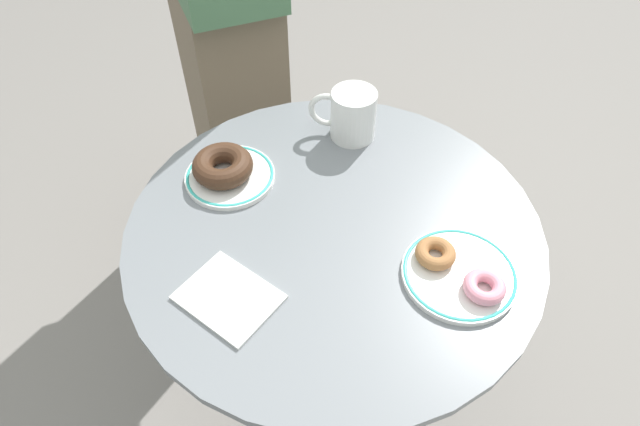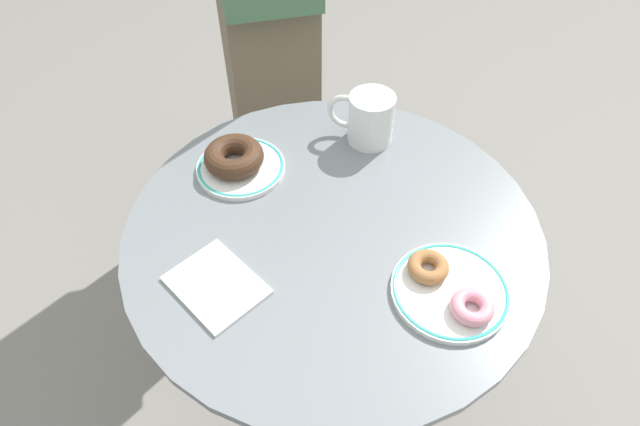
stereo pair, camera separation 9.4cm
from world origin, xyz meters
TOP-DOWN VIEW (x-y plane):
  - ground_plane at (0.00, 0.00)m, footprint 7.00×7.00m
  - cafe_table at (0.00, 0.00)m, footprint 0.74×0.74m
  - plate_left at (-0.22, -0.04)m, footprint 0.17×0.17m
  - plate_right at (0.22, 0.05)m, footprint 0.19×0.19m
  - donut_chocolate at (-0.23, -0.05)m, footprint 0.16×0.16m
  - donut_pink_frosted at (0.27, 0.05)m, footprint 0.09×0.09m
  - donut_cinnamon at (0.18, 0.05)m, footprint 0.08×0.08m
  - paper_napkin at (-0.02, -0.23)m, footprint 0.16×0.13m
  - coffee_mug at (-0.14, 0.21)m, footprint 0.13×0.10m

SIDE VIEW (x-z plane):
  - ground_plane at x=0.00m, z-range -0.02..0.00m
  - cafe_table at x=0.00m, z-range 0.15..0.85m
  - paper_napkin at x=-0.02m, z-range 0.70..0.71m
  - plate_left at x=-0.22m, z-range 0.70..0.71m
  - plate_right at x=0.22m, z-range 0.70..0.71m
  - donut_pink_frosted at x=0.27m, z-range 0.71..0.73m
  - donut_cinnamon at x=0.18m, z-range 0.71..0.73m
  - donut_chocolate at x=-0.23m, z-range 0.71..0.75m
  - coffee_mug at x=-0.14m, z-range 0.70..0.80m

